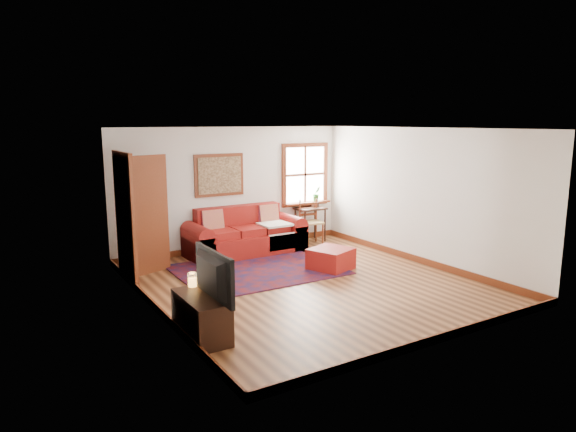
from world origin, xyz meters
TOP-DOWN VIEW (x-y plane):
  - ground at (0.00, 0.00)m, footprint 5.50×5.50m
  - room_envelope at (0.00, 0.02)m, footprint 5.04×5.54m
  - window at (1.78, 2.70)m, footprint 1.18×0.20m
  - doorway at (-2.21, 1.78)m, footprint 0.89×1.08m
  - framed_artwork at (-0.30, 2.71)m, footprint 1.05×0.07m
  - persian_rug at (-0.34, 1.09)m, footprint 2.76×2.22m
  - red_leather_sofa at (0.03, 2.29)m, footprint 2.36×0.97m
  - red_ottoman at (0.82, 0.46)m, footprint 0.85×0.85m
  - side_table at (1.73, 2.47)m, footprint 0.62×0.47m
  - ladder_back_chair at (1.60, 2.28)m, footprint 0.52×0.50m
  - media_cabinet at (-2.27, -1.10)m, footprint 0.43×0.96m
  - television at (-2.25, -1.24)m, footprint 0.13×1.02m
  - candle_hurricane at (-2.22, -0.70)m, footprint 0.12×0.12m

SIDE VIEW (x-z plane):
  - ground at x=0.00m, z-range 0.00..0.00m
  - persian_rug at x=-0.34m, z-range 0.00..0.02m
  - red_ottoman at x=0.82m, z-range 0.00..0.38m
  - media_cabinet at x=-2.27m, z-range 0.00..0.53m
  - red_leather_sofa at x=0.03m, z-range -0.16..0.77m
  - ladder_back_chair at x=1.60m, z-range 0.04..0.99m
  - candle_hurricane at x=-2.22m, z-range 0.52..0.70m
  - side_table at x=1.73m, z-range 0.25..1.00m
  - television at x=-2.25m, z-range 0.53..1.12m
  - doorway at x=-2.21m, z-range 0.00..2.14m
  - window at x=1.78m, z-range 0.62..2.00m
  - framed_artwork at x=-0.30m, z-range 1.13..1.98m
  - room_envelope at x=0.00m, z-range 0.39..2.91m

